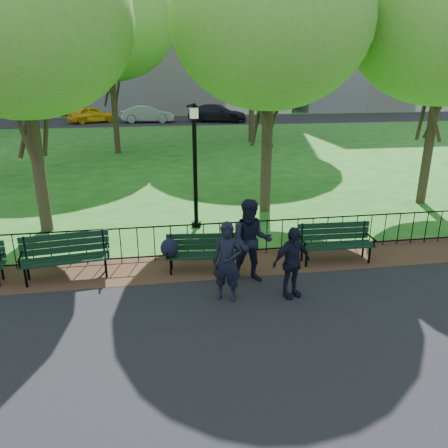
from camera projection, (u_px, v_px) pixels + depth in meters
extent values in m
plane|color=#1C5F19|center=(244.00, 293.00, 9.12)|extent=(120.00, 120.00, 0.00)
cube|color=black|center=(295.00, 411.00, 5.95)|extent=(60.00, 9.20, 0.01)
cube|color=#3B2818|center=(231.00, 263.00, 10.51)|extent=(60.00, 1.60, 0.01)
cube|color=black|center=(169.00, 121.00, 41.73)|extent=(70.00, 9.00, 0.01)
cylinder|color=black|center=(228.00, 223.00, 10.69)|extent=(24.00, 0.04, 0.04)
cylinder|color=black|center=(228.00, 251.00, 10.94)|extent=(24.00, 0.04, 0.04)
cylinder|color=black|center=(228.00, 239.00, 10.83)|extent=(0.02, 0.02, 0.90)
cube|color=beige|center=(371.00, 7.00, 53.91)|extent=(20.00, 15.00, 24.00)
cube|color=black|center=(202.00, 255.00, 9.97)|extent=(1.68, 0.61, 0.04)
cube|color=black|center=(202.00, 239.00, 10.09)|extent=(1.64, 0.21, 0.41)
cylinder|color=black|center=(171.00, 267.00, 9.85)|extent=(0.05, 0.05, 0.41)
cylinder|color=black|center=(234.00, 266.00, 9.92)|extent=(0.05, 0.05, 0.41)
cylinder|color=black|center=(172.00, 261.00, 10.16)|extent=(0.05, 0.05, 0.41)
cylinder|color=black|center=(233.00, 260.00, 10.23)|extent=(0.05, 0.05, 0.41)
cylinder|color=black|center=(168.00, 250.00, 9.88)|extent=(0.09, 0.51, 0.04)
cylinder|color=black|center=(236.00, 248.00, 9.96)|extent=(0.09, 0.51, 0.04)
ellipsoid|color=black|center=(169.00, 248.00, 9.77)|extent=(0.43, 0.32, 0.44)
cube|color=black|center=(66.00, 260.00, 9.58)|extent=(1.96, 0.75, 0.04)
cube|color=black|center=(64.00, 240.00, 9.71)|extent=(1.90, 0.28, 0.48)
cylinder|color=black|center=(26.00, 278.00, 9.26)|extent=(0.05, 0.05, 0.48)
cylinder|color=black|center=(106.00, 268.00, 9.71)|extent=(0.05, 0.05, 0.48)
cylinder|color=black|center=(28.00, 271.00, 9.61)|extent=(0.05, 0.05, 0.48)
cylinder|color=black|center=(105.00, 262.00, 10.06)|extent=(0.05, 0.05, 0.48)
cylinder|color=black|center=(20.00, 256.00, 9.28)|extent=(0.12, 0.59, 0.04)
cylinder|color=black|center=(107.00, 247.00, 9.76)|extent=(0.12, 0.59, 0.04)
cylinder|color=black|center=(2.00, 271.00, 9.64)|extent=(0.05, 0.05, 0.43)
cylinder|color=black|center=(1.00, 258.00, 9.36)|extent=(0.07, 0.54, 0.04)
cube|color=black|center=(336.00, 245.00, 10.45)|extent=(1.82, 0.55, 0.04)
cube|color=black|center=(333.00, 228.00, 10.58)|extent=(1.80, 0.10, 0.45)
cylinder|color=black|center=(306.00, 259.00, 10.26)|extent=(0.05, 0.05, 0.45)
cylinder|color=black|center=(369.00, 255.00, 10.45)|extent=(0.05, 0.05, 0.45)
cylinder|color=black|center=(302.00, 253.00, 10.60)|extent=(0.05, 0.05, 0.45)
cylinder|color=black|center=(363.00, 250.00, 10.79)|extent=(0.05, 0.05, 0.45)
cylinder|color=black|center=(302.00, 240.00, 10.29)|extent=(0.06, 0.56, 0.04)
cylinder|color=black|center=(371.00, 237.00, 10.49)|extent=(0.06, 0.56, 0.04)
cylinder|color=black|center=(196.00, 224.00, 13.03)|extent=(0.28, 0.28, 0.16)
cylinder|color=black|center=(195.00, 174.00, 12.53)|extent=(0.12, 0.12, 3.22)
cube|color=beige|center=(194.00, 113.00, 11.97)|extent=(0.22, 0.22, 0.30)
cone|color=black|center=(194.00, 105.00, 11.90)|extent=(0.32, 0.32, 0.12)
cylinder|color=#2D2116|center=(39.00, 172.00, 12.21)|extent=(0.34, 0.34, 3.45)
ellipsoid|color=olive|center=(18.00, 19.00, 10.92)|extent=(5.80, 5.80, 4.93)
cylinder|color=#2D2116|center=(266.00, 158.00, 14.01)|extent=(0.34, 0.34, 3.53)
ellipsoid|color=olive|center=(271.00, 22.00, 12.69)|extent=(5.94, 5.94, 5.05)
cylinder|color=#2D2116|center=(428.00, 152.00, 14.89)|extent=(0.32, 0.32, 3.60)
ellipsoid|color=olive|center=(448.00, 21.00, 13.56)|extent=(6.06, 6.06, 5.15)
cylinder|color=#2D2116|center=(115.00, 115.00, 24.19)|extent=(0.33, 0.33, 4.23)
ellipsoid|color=olive|center=(108.00, 21.00, 22.62)|extent=(7.13, 7.13, 6.06)
cylinder|color=#2D2116|center=(252.00, 100.00, 28.24)|extent=(0.34, 0.34, 5.35)
imported|color=black|center=(227.00, 262.00, 8.60)|extent=(0.71, 0.61, 1.64)
imported|color=black|center=(251.00, 242.00, 9.35)|extent=(0.97, 0.62, 1.85)
imported|color=black|center=(292.00, 262.00, 8.75)|extent=(0.95, 0.62, 1.50)
imported|color=yellow|center=(92.00, 114.00, 39.69)|extent=(4.65, 3.39, 1.47)
imported|color=#94979B|center=(148.00, 114.00, 39.84)|extent=(4.84, 2.08, 1.55)
imported|color=black|center=(217.00, 113.00, 40.40)|extent=(5.84, 3.87, 1.57)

